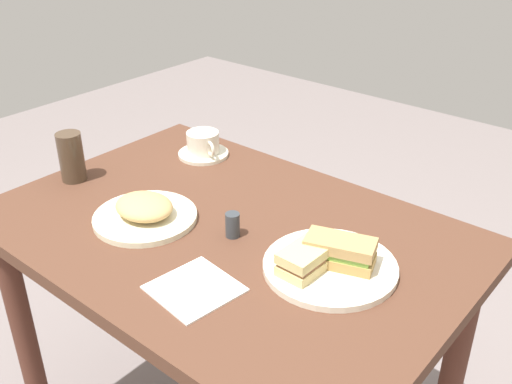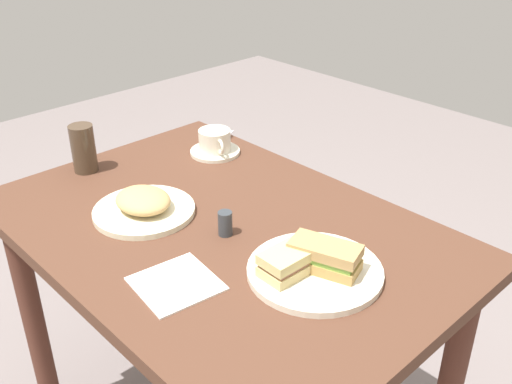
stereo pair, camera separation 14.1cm
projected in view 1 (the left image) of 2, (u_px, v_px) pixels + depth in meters
dining_table at (227, 272)px, 1.39m from camera, size 1.08×0.74×0.77m
sandwich_plate at (330, 267)px, 1.18m from camera, size 0.27×0.27×0.01m
sandwich_front at (340, 251)px, 1.17m from camera, size 0.15×0.11×0.06m
sandwich_back at (307, 258)px, 1.16m from camera, size 0.07×0.12×0.05m
coffee_saucer at (203, 154)px, 1.67m from camera, size 0.14×0.14×0.01m
coffee_cup at (203, 142)px, 1.65m from camera, size 0.11×0.09×0.06m
spoon at (211, 140)px, 1.73m from camera, size 0.06×0.09×0.01m
side_plate at (145, 217)px, 1.36m from camera, size 0.24×0.24×0.01m
side_food_pile at (144, 206)px, 1.34m from camera, size 0.14×0.12×0.04m
napkin at (195, 289)px, 1.13m from camera, size 0.17×0.17×0.00m
salt_shaker at (233, 225)px, 1.29m from camera, size 0.03×0.03×0.06m
drinking_glass at (71, 157)px, 1.51m from camera, size 0.06×0.06×0.13m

